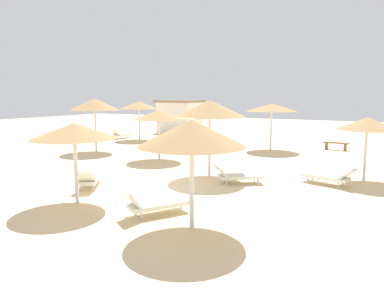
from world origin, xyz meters
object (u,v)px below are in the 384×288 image
Objects in this scene: lounger_0 at (237,175)px; parasol_4 at (139,105)px; parasol_2 at (192,133)px; lounger_1 at (329,176)px; lounger_3 at (89,178)px; bench_0 at (336,144)px; parasol_3 at (74,131)px; parasol_1 at (367,124)px; beach_cabana at (180,116)px; lounger_4 at (121,134)px; parasol_0 at (210,109)px; parasol_6 at (272,108)px; lounger_2 at (154,204)px; parasol_7 at (159,115)px; parasol_5 at (95,105)px.

parasol_4 is at bearing 141.25° from lounger_0.
parasol_2 is 1.39× the size of lounger_1.
parasol_2 is 1.45× the size of lounger_3.
bench_0 is at bearing 83.72° from parasol_2.
bench_0 is at bearing 69.37° from parasol_3.
beach_cabana is (-15.78, 12.61, -0.75)m from parasol_1.
parasol_3 is at bearing -136.72° from lounger_1.
parasol_0 is at bearing -35.89° from lounger_4.
lounger_2 is (0.42, -13.39, -2.30)m from parasol_6.
beach_cabana is (-6.05, 12.53, -0.84)m from parasol_7.
parasol_3 is 21.70m from beach_cabana.
lounger_2 is at bearing -39.16° from parasol_5.
parasol_4 is at bearing 130.76° from parasol_2.
parasol_3 reaches higher than lounger_4.
parasol_1 is 0.69× the size of beach_cabana.
parasol_2 is at bearing -59.02° from beach_cabana.
parasol_3 is 3.32m from lounger_2.
parasol_6 is at bearing 131.65° from parasol_1.
lounger_3 is at bearing 161.03° from parasol_2.
lounger_3 is at bearing -149.48° from lounger_1.
parasol_2 is 1.07× the size of parasol_3.
parasol_4 is 14.29m from lounger_3.
beach_cabana is (-13.90, 4.59, 1.16)m from bench_0.
parasol_7 reaches higher than lounger_3.
lounger_0 is (3.49, 4.71, -1.95)m from parasol_3.
lounger_4 reaches higher than bench_0.
lounger_1 is at bearing -130.73° from parasol_1.
parasol_7 reaches higher than lounger_1.
lounger_1 is at bearing 68.79° from parasol_2.
beach_cabana is at bearing 110.55° from lounger_3.
lounger_2 is 15.59m from bench_0.
parasol_7 reaches higher than lounger_0.
lounger_1 is 8.96m from lounger_3.
parasol_4 reaches higher than lounger_2.
parasol_5 is 2.07× the size of bench_0.
parasol_1 is at bearing 55.13° from lounger_2.
lounger_0 is 1.00× the size of lounger_2.
lounger_3 is (-4.61, -3.06, 0.00)m from lounger_0.
parasol_4 is 0.80× the size of beach_cabana.
parasol_2 is at bearing -96.28° from bench_0.
parasol_3 is at bearing -54.86° from lounger_4.
parasol_4 is 1.47× the size of lounger_1.
parasol_5 is at bearing 177.98° from parasol_1.
lounger_2 is at bearing -82.29° from parasol_0.
parasol_6 is 1.55× the size of lounger_1.
parasol_4 is 14.16m from bench_0.
lounger_1 is at bearing -7.76° from parasol_5.
lounger_2 reaches higher than lounger_3.
parasol_3 is at bearing -110.63° from bench_0.
parasol_0 is at bearing -110.75° from bench_0.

